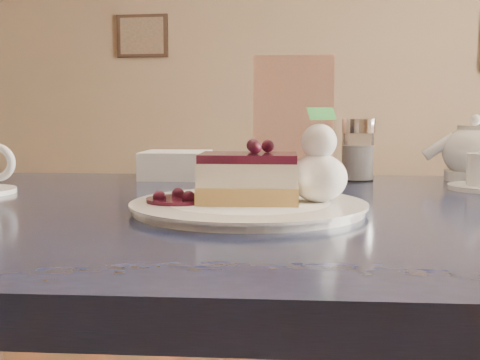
% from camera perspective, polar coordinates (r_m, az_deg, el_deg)
% --- Properties ---
extents(main_table, '(1.40, 1.00, 0.83)m').
position_cam_1_polar(main_table, '(0.88, 1.01, -7.97)').
color(main_table, '#171B38').
rests_on(main_table, ground).
extents(dessert_plate, '(0.31, 0.31, 0.01)m').
position_cam_1_polar(dessert_plate, '(0.81, 0.81, -2.56)').
color(dessert_plate, white).
rests_on(dessert_plate, main_table).
extents(cheesecake_slice, '(0.14, 0.11, 0.07)m').
position_cam_1_polar(cheesecake_slice, '(0.81, 0.81, 0.16)').
color(cheesecake_slice, tan).
rests_on(cheesecake_slice, dessert_plate).
extents(whipped_cream, '(0.08, 0.08, 0.07)m').
position_cam_1_polar(whipped_cream, '(0.82, 7.45, 0.22)').
color(whipped_cream, white).
rests_on(whipped_cream, dessert_plate).
extents(berry_sauce, '(0.09, 0.09, 0.01)m').
position_cam_1_polar(berry_sauce, '(0.81, -5.82, -1.91)').
color(berry_sauce, black).
rests_on(berry_sauce, dessert_plate).
extents(tea_set, '(0.18, 0.27, 0.12)m').
position_cam_1_polar(tea_set, '(1.24, 21.47, 1.99)').
color(tea_set, white).
rests_on(tea_set, main_table).
extents(menu_card, '(0.16, 0.05, 0.24)m').
position_cam_1_polar(menu_card, '(1.18, 5.07, 5.81)').
color(menu_card, beige).
rests_on(menu_card, main_table).
extents(sugar_shaker, '(0.07, 0.07, 0.12)m').
position_cam_1_polar(sugar_shaker, '(1.20, 11.12, 2.89)').
color(sugar_shaker, white).
rests_on(sugar_shaker, main_table).
extents(napkin_stack, '(0.14, 0.14, 0.06)m').
position_cam_1_polar(napkin_stack, '(1.23, -6.07, 1.44)').
color(napkin_stack, white).
rests_on(napkin_stack, main_table).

